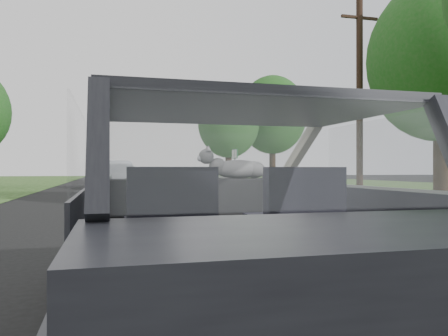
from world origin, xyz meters
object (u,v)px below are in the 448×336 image
subject_car (224,222)px  cat (238,168)px  other_car (116,174)px  utility_pole (360,98)px  highway_sign (235,169)px

subject_car → cat: (0.29, 0.65, 0.36)m
subject_car → other_car: size_ratio=0.84×
cat → other_car: size_ratio=0.13×
other_car → utility_pole: 14.24m
highway_sign → utility_pole: (2.22, -9.05, 2.64)m
subject_car → highway_sign: (6.06, 20.65, 0.38)m
subject_car → highway_sign: bearing=73.7°
subject_car → utility_pole: bearing=54.5°
other_car → utility_pole: size_ratio=0.64×
cat → highway_sign: bearing=76.3°
highway_sign → subject_car: bearing=-109.1°
other_car → subject_car: bearing=-99.6°
utility_pole → other_car: bearing=128.4°
utility_pole → highway_sign: bearing=103.8°
other_car → highway_sign: size_ratio=2.17×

